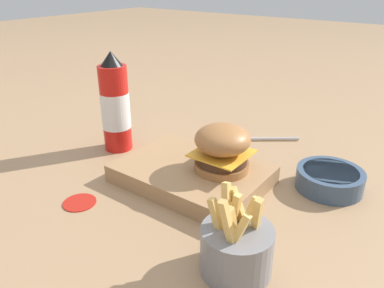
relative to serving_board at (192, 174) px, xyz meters
The scene contains 8 objects.
ground_plane 0.05m from the serving_board, 70.76° to the right, with size 6.00×6.00×0.00m, color #9E7A56.
serving_board is the anchor object (origin of this frame).
burger 0.09m from the serving_board, 24.88° to the left, with size 0.11×0.11×0.09m.
ketchup_bottle 0.26m from the serving_board, behind, with size 0.07×0.07×0.24m.
fries_basket 0.26m from the serving_board, 39.51° to the right, with size 0.10×0.10×0.14m.
side_bowl 0.28m from the serving_board, 30.77° to the left, with size 0.13×0.13×0.04m.
spoon 0.26m from the serving_board, 89.31° to the left, with size 0.15×0.12×0.01m.
ketchup_puddle 0.23m from the serving_board, 123.12° to the right, with size 0.06×0.06×0.00m.
Camera 1 is at (0.38, -0.50, 0.40)m, focal length 35.00 mm.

